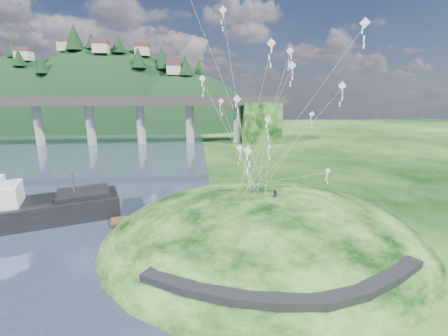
{
  "coord_description": "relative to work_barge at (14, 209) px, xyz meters",
  "views": [
    {
      "loc": [
        0.79,
        -27.8,
        15.28
      ],
      "look_at": [
        4.0,
        6.0,
        7.0
      ],
      "focal_mm": 24.0,
      "sensor_mm": 36.0,
      "label": 1
    }
  ],
  "objects": [
    {
      "name": "far_ridge",
      "position": [
        -22.52,
        114.17,
        -9.43
      ],
      "size": [
        153.0,
        70.0,
        94.5
      ],
      "color": "black",
      "rests_on": "ground"
    },
    {
      "name": "wooden_dock",
      "position": [
        17.75,
        0.32,
        -1.58
      ],
      "size": [
        13.18,
        5.15,
        0.93
      ],
      "color": "#3D2F19",
      "rests_on": "ground"
    },
    {
      "name": "ground",
      "position": [
        21.06,
        -8.0,
        -1.99
      ],
      "size": [
        320.0,
        320.0,
        0.0
      ],
      "primitive_type": "plane",
      "color": "black",
      "rests_on": "ground"
    },
    {
      "name": "bridge",
      "position": [
        -5.4,
        62.07,
        7.71
      ],
      "size": [
        160.0,
        11.0,
        15.0
      ],
      "color": "#2D2B2B",
      "rests_on": "ground"
    },
    {
      "name": "work_barge",
      "position": [
        0.0,
        0.0,
        0.0
      ],
      "size": [
        23.48,
        13.21,
        7.95
      ],
      "color": "black",
      "rests_on": "ground"
    },
    {
      "name": "kite_swarm",
      "position": [
        29.24,
        -4.52,
        13.54
      ],
      "size": [
        17.09,
        17.2,
        19.39
      ],
      "color": "white",
      "rests_on": "ground"
    },
    {
      "name": "footpath",
      "position": [
        28.52,
        -17.74,
        0.09
      ],
      "size": [
        22.29,
        5.84,
        0.83
      ],
      "color": "black",
      "rests_on": "ground"
    },
    {
      "name": "kite_flyers",
      "position": [
        29.4,
        -6.24,
        3.75
      ],
      "size": [
        2.28,
        2.07,
        1.52
      ],
      "color": "#292B37",
      "rests_on": "ground"
    },
    {
      "name": "grass_hill",
      "position": [
        29.06,
        -6.0,
        -3.49
      ],
      "size": [
        36.0,
        32.0,
        13.0
      ],
      "color": "black",
      "rests_on": "ground"
    }
  ]
}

